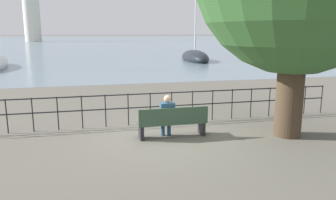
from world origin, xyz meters
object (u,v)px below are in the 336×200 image
(seated_person_left, at_px, (167,114))
(harbor_lighthouse, at_px, (31,10))
(park_bench, at_px, (173,123))
(sailboat_2, at_px, (195,57))

(seated_person_left, distance_m, harbor_lighthouse, 113.94)
(park_bench, bearing_deg, sailboat_2, 70.42)
(sailboat_2, bearing_deg, seated_person_left, -104.80)
(seated_person_left, bearing_deg, park_bench, -28.57)
(seated_person_left, relative_size, sailboat_2, 0.14)
(park_bench, bearing_deg, seated_person_left, 151.43)
(park_bench, height_order, harbor_lighthouse, harbor_lighthouse)
(sailboat_2, xyz_separation_m, harbor_lighthouse, (-28.98, 86.79, 10.08))
(park_bench, distance_m, seated_person_left, 0.29)
(park_bench, distance_m, harbor_lighthouse, 114.06)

